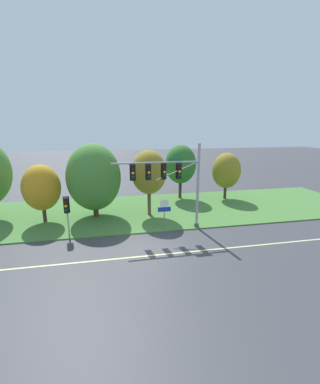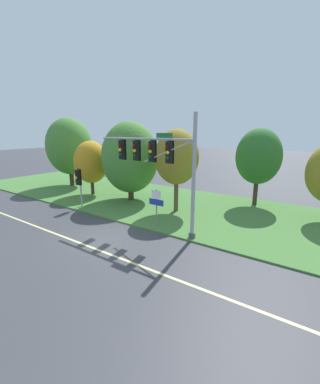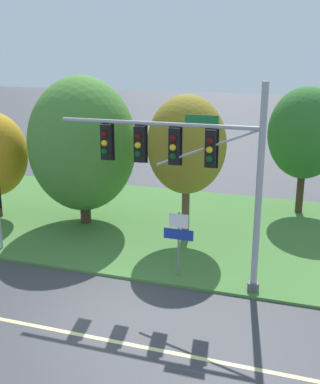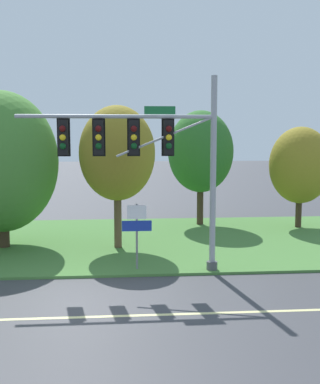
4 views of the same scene
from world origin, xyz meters
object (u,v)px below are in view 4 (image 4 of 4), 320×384
object	(u,v)px
traffic_signal_mast	(148,150)
tree_tall_centre	(201,152)
tree_mid_verge	(117,154)
tree_right_far	(300,165)
tree_behind_signpost	(1,162)
route_sign_post	(137,226)

from	to	relation	value
traffic_signal_mast	tree_tall_centre	distance (m)	9.73
tree_mid_verge	tree_right_far	bearing A→B (deg)	21.99
tree_behind_signpost	traffic_signal_mast	bearing A→B (deg)	-35.36
traffic_signal_mast	tree_mid_verge	xyz separation A→B (m)	(-1.12, 3.88, -0.26)
tree_behind_signpost	tree_right_far	size ratio (longest dim) A/B	1.27
tree_mid_verge	tree_tall_centre	size ratio (longest dim) A/B	0.99
route_sign_post	tree_behind_signpost	bearing A→B (deg)	144.69
tree_behind_signpost	tree_mid_verge	bearing A→B (deg)	-5.74
route_sign_post	tree_tall_centre	bearing A→B (deg)	66.40
traffic_signal_mast	route_sign_post	distance (m)	2.85
traffic_signal_mast	tree_right_far	bearing A→B (deg)	42.24
traffic_signal_mast	route_sign_post	size ratio (longest dim) A/B	2.93
traffic_signal_mast	route_sign_post	bearing A→B (deg)	143.97
route_sign_post	tree_behind_signpost	distance (m)	7.40
tree_behind_signpost	tree_tall_centre	xyz separation A→B (m)	(9.61, 4.71, 0.25)
tree_behind_signpost	tree_right_far	xyz separation A→B (m)	(14.77, 3.41, -0.44)
tree_mid_verge	tree_tall_centre	xyz separation A→B (m)	(4.55, 5.22, -0.11)
route_sign_post	tree_tall_centre	world-z (taller)	tree_tall_centre
route_sign_post	tree_behind_signpost	world-z (taller)	tree_behind_signpost
tree_mid_verge	tree_right_far	xyz separation A→B (m)	(9.71, 3.92, -0.80)
tree_behind_signpost	tree_tall_centre	world-z (taller)	tree_behind_signpost
tree_behind_signpost	tree_tall_centre	bearing A→B (deg)	26.11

